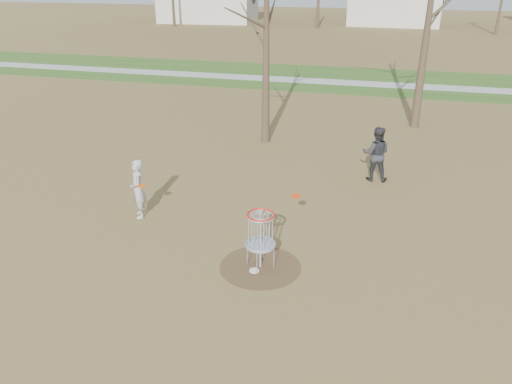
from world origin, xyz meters
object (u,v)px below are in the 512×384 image
at_px(player_standing, 138,189).
at_px(disc_grounded, 254,271).
at_px(player_throwing, 376,154).
at_px(disc_golf_basket, 260,230).

height_order(player_standing, disc_grounded, player_standing).
bearing_deg(player_standing, player_throwing, 94.71).
xyz_separation_m(player_standing, disc_golf_basket, (3.69, -1.58, 0.13)).
height_order(player_standing, disc_golf_basket, player_standing).
bearing_deg(player_throwing, disc_golf_basket, 68.22).
distance_m(disc_grounded, disc_golf_basket, 0.92).
relative_size(player_standing, player_throwing, 0.93).
relative_size(player_standing, disc_golf_basket, 1.16).
height_order(player_throwing, disc_golf_basket, player_throwing).
xyz_separation_m(player_throwing, disc_grounded, (-2.24, -5.94, -0.83)).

